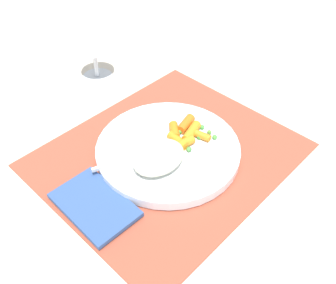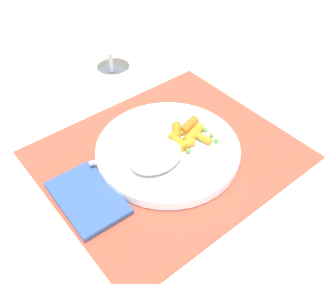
{
  "view_description": "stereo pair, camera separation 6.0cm",
  "coord_description": "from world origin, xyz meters",
  "px_view_note": "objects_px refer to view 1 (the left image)",
  "views": [
    {
      "loc": [
        -0.36,
        -0.35,
        0.5
      ],
      "look_at": [
        0.0,
        0.0,
        0.03
      ],
      "focal_mm": 41.42,
      "sensor_mm": 36.0,
      "label": 1
    },
    {
      "loc": [
        -0.32,
        -0.39,
        0.5
      ],
      "look_at": [
        0.0,
        0.0,
        0.03
      ],
      "focal_mm": 41.42,
      "sensor_mm": 36.0,
      "label": 2
    }
  ],
  "objects_px": {
    "wine_glass": "(92,35)",
    "rice_mound": "(159,157)",
    "carrot_portion": "(185,133)",
    "fork": "(154,150)",
    "napkin": "(94,204)",
    "plate": "(168,150)"
  },
  "relations": [
    {
      "from": "plate",
      "to": "fork",
      "type": "xyz_separation_m",
      "value": [
        -0.03,
        0.01,
        0.01
      ]
    },
    {
      "from": "plate",
      "to": "napkin",
      "type": "xyz_separation_m",
      "value": [
        -0.17,
        0.0,
        -0.0
      ]
    },
    {
      "from": "rice_mound",
      "to": "carrot_portion",
      "type": "distance_m",
      "value": 0.08
    },
    {
      "from": "plate",
      "to": "carrot_portion",
      "type": "height_order",
      "value": "carrot_portion"
    },
    {
      "from": "napkin",
      "to": "rice_mound",
      "type": "bearing_deg",
      "value": -9.14
    },
    {
      "from": "plate",
      "to": "carrot_portion",
      "type": "distance_m",
      "value": 0.04
    },
    {
      "from": "rice_mound",
      "to": "carrot_portion",
      "type": "relative_size",
      "value": 1.19
    },
    {
      "from": "fork",
      "to": "plate",
      "type": "bearing_deg",
      "value": -20.05
    },
    {
      "from": "carrot_portion",
      "to": "napkin",
      "type": "bearing_deg",
      "value": 178.11
    },
    {
      "from": "rice_mound",
      "to": "napkin",
      "type": "height_order",
      "value": "rice_mound"
    },
    {
      "from": "rice_mound",
      "to": "fork",
      "type": "relative_size",
      "value": 0.54
    },
    {
      "from": "plate",
      "to": "napkin",
      "type": "distance_m",
      "value": 0.17
    },
    {
      "from": "fork",
      "to": "napkin",
      "type": "distance_m",
      "value": 0.14
    },
    {
      "from": "carrot_portion",
      "to": "fork",
      "type": "distance_m",
      "value": 0.07
    },
    {
      "from": "carrot_portion",
      "to": "wine_glass",
      "type": "bearing_deg",
      "value": 83.7
    },
    {
      "from": "rice_mound",
      "to": "wine_glass",
      "type": "distance_m",
      "value": 0.34
    },
    {
      "from": "plate",
      "to": "wine_glass",
      "type": "height_order",
      "value": "wine_glass"
    },
    {
      "from": "carrot_portion",
      "to": "wine_glass",
      "type": "height_order",
      "value": "wine_glass"
    },
    {
      "from": "carrot_portion",
      "to": "fork",
      "type": "height_order",
      "value": "carrot_portion"
    },
    {
      "from": "wine_glass",
      "to": "napkin",
      "type": "relative_size",
      "value": 1.07
    },
    {
      "from": "wine_glass",
      "to": "rice_mound",
      "type": "bearing_deg",
      "value": -110.1
    },
    {
      "from": "rice_mound",
      "to": "fork",
      "type": "bearing_deg",
      "value": 59.22
    }
  ]
}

